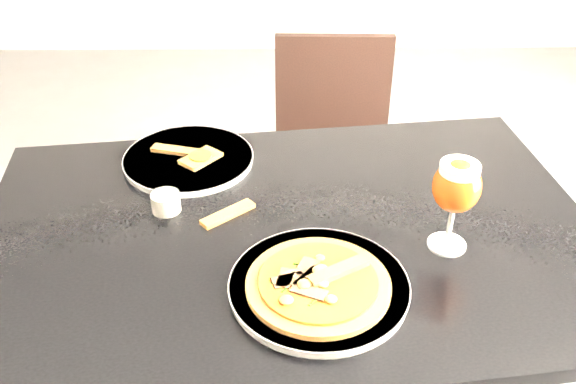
{
  "coord_description": "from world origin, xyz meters",
  "views": [
    {
      "loc": [
        0.03,
        -0.85,
        1.51
      ],
      "look_at": [
        0.05,
        0.16,
        0.83
      ],
      "focal_mm": 40.0,
      "sensor_mm": 36.0,
      "label": 1
    }
  ],
  "objects_px": {
    "chair_far": "(332,160)",
    "beer_glass": "(457,187)",
    "pizza": "(319,283)",
    "dining_table": "(289,265)"
  },
  "relations": [
    {
      "from": "chair_far",
      "to": "beer_glass",
      "type": "height_order",
      "value": "beer_glass"
    },
    {
      "from": "pizza",
      "to": "dining_table",
      "type": "bearing_deg",
      "value": 104.4
    },
    {
      "from": "dining_table",
      "to": "chair_far",
      "type": "distance_m",
      "value": 0.79
    },
    {
      "from": "chair_far",
      "to": "beer_glass",
      "type": "xyz_separation_m",
      "value": [
        0.15,
        -0.8,
        0.43
      ]
    },
    {
      "from": "pizza",
      "to": "beer_glass",
      "type": "xyz_separation_m",
      "value": [
        0.25,
        0.13,
        0.11
      ]
    },
    {
      "from": "chair_far",
      "to": "pizza",
      "type": "xyz_separation_m",
      "value": [
        -0.1,
        -0.93,
        0.32
      ]
    },
    {
      "from": "beer_glass",
      "to": "chair_far",
      "type": "bearing_deg",
      "value": 100.48
    },
    {
      "from": "pizza",
      "to": "beer_glass",
      "type": "bearing_deg",
      "value": 27.33
    },
    {
      "from": "dining_table",
      "to": "beer_glass",
      "type": "bearing_deg",
      "value": -16.98
    },
    {
      "from": "chair_far",
      "to": "beer_glass",
      "type": "distance_m",
      "value": 0.92
    }
  ]
}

